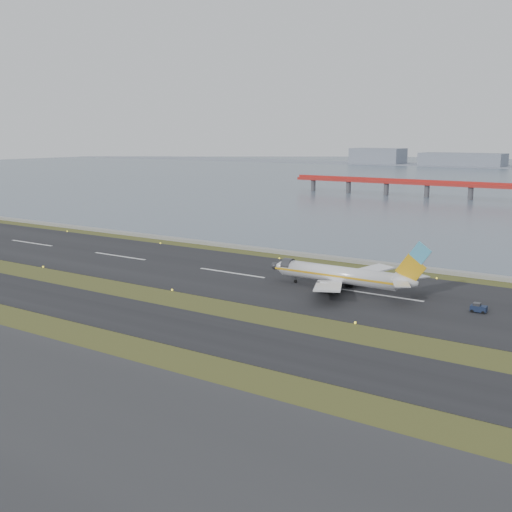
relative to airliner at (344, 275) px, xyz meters
name	(u,v)px	position (x,y,z in m)	size (l,w,h in m)	color
ground	(149,298)	(-31.44, -29.59, -3.46)	(1000.00, 1000.00, 0.00)	#344418
taxiway_strip	(107,310)	(-31.44, -41.59, -3.41)	(1000.00, 18.00, 0.10)	black
runway_strip	(232,273)	(-31.44, 0.41, -3.41)	(1000.00, 45.00, 0.10)	black
seawall	(293,253)	(-31.44, 30.41, -2.96)	(1000.00, 2.50, 1.00)	gray
airliner	(344,275)	(0.00, 0.00, 0.00)	(38.52, 32.89, 12.80)	white
pushback_tug	(478,308)	(30.20, -1.50, -2.51)	(3.11, 1.91, 1.95)	#15203B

